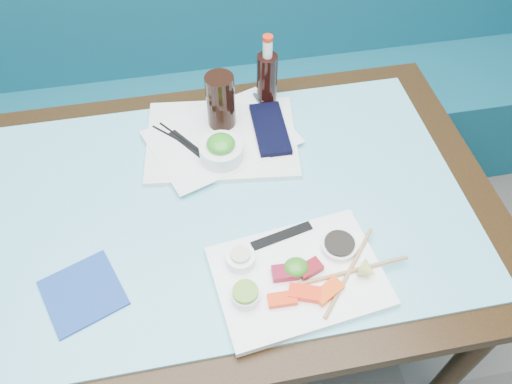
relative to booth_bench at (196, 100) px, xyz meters
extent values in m
cube|color=#0F5062|center=(0.00, -0.07, -0.15)|extent=(3.00, 0.55, 0.45)
cube|color=#0F5062|center=(0.00, 0.15, 0.33)|extent=(3.00, 0.12, 0.95)
cube|color=black|center=(0.00, -0.84, 0.36)|extent=(1.40, 0.90, 0.04)
cylinder|color=black|center=(0.62, -1.21, -0.02)|extent=(0.06, 0.06, 0.71)
cylinder|color=black|center=(-0.62, -0.47, -0.02)|extent=(0.06, 0.06, 0.71)
cylinder|color=black|center=(0.62, -0.47, -0.02)|extent=(0.06, 0.06, 0.71)
cube|color=#68BED1|center=(0.00, -0.84, 0.38)|extent=(1.22, 0.76, 0.01)
cube|color=white|center=(0.14, -1.08, 0.39)|extent=(0.39, 0.30, 0.02)
cube|color=#FF330A|center=(0.09, -1.13, 0.41)|extent=(0.06, 0.03, 0.01)
cube|color=#FF2A0A|center=(0.14, -1.13, 0.41)|extent=(0.08, 0.05, 0.02)
cube|color=#FF480A|center=(0.19, -1.13, 0.41)|extent=(0.08, 0.06, 0.02)
cube|color=maroon|center=(0.11, -1.07, 0.41)|extent=(0.06, 0.04, 0.02)
cube|color=maroon|center=(0.17, -1.07, 0.41)|extent=(0.06, 0.05, 0.02)
ellipsoid|color=#32811D|center=(0.14, -1.07, 0.42)|extent=(0.07, 0.07, 0.03)
cylinder|color=white|center=(0.02, -1.11, 0.41)|extent=(0.06, 0.06, 0.03)
cylinder|color=#6BA334|center=(0.02, -1.11, 0.43)|extent=(0.06, 0.06, 0.01)
cylinder|color=white|center=(0.02, -1.02, 0.42)|extent=(0.07, 0.07, 0.03)
cylinder|color=beige|center=(0.02, -1.02, 0.43)|extent=(0.05, 0.05, 0.01)
cylinder|color=white|center=(0.25, -1.03, 0.41)|extent=(0.09, 0.09, 0.02)
cylinder|color=black|center=(0.25, -1.03, 0.42)|extent=(0.08, 0.08, 0.01)
cone|color=#E0E26B|center=(0.29, -1.11, 0.42)|extent=(0.05, 0.05, 0.04)
cube|color=black|center=(0.13, -0.97, 0.40)|extent=(0.15, 0.06, 0.00)
cylinder|color=#A67E4E|center=(0.25, -1.09, 0.41)|extent=(0.17, 0.20, 0.01)
cylinder|color=#A57B4D|center=(0.26, -1.09, 0.41)|extent=(0.26, 0.03, 0.01)
cube|color=white|center=(0.04, -0.63, 0.39)|extent=(0.44, 0.35, 0.02)
cube|color=white|center=(0.04, -0.63, 0.40)|extent=(0.44, 0.37, 0.00)
cylinder|color=white|center=(0.03, -0.70, 0.42)|extent=(0.15, 0.15, 0.05)
ellipsoid|color=#2D8E20|center=(0.03, -0.70, 0.45)|extent=(0.09, 0.09, 0.04)
cylinder|color=black|center=(0.05, -0.57, 0.48)|extent=(0.09, 0.09, 0.16)
cube|color=black|center=(0.17, -0.63, 0.41)|extent=(0.09, 0.20, 0.02)
cylinder|color=silver|center=(0.17, -0.52, 0.40)|extent=(0.03, 0.09, 0.01)
cylinder|color=black|center=(-0.06, -0.64, 0.40)|extent=(0.17, 0.17, 0.01)
cylinder|color=black|center=(-0.05, -0.64, 0.40)|extent=(0.14, 0.19, 0.01)
cube|color=black|center=(-0.06, -0.64, 0.40)|extent=(0.09, 0.12, 0.00)
cylinder|color=black|center=(0.19, -0.50, 0.47)|extent=(0.07, 0.07, 0.16)
cylinder|color=white|center=(0.19, -0.50, 0.57)|extent=(0.03, 0.03, 0.05)
cylinder|color=red|center=(0.19, -0.50, 0.60)|extent=(0.03, 0.03, 0.01)
cube|color=navy|center=(-0.33, -1.03, 0.39)|extent=(0.20, 0.20, 0.01)
camera|label=1|loc=(-0.05, -1.59, 1.37)|focal=35.00mm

